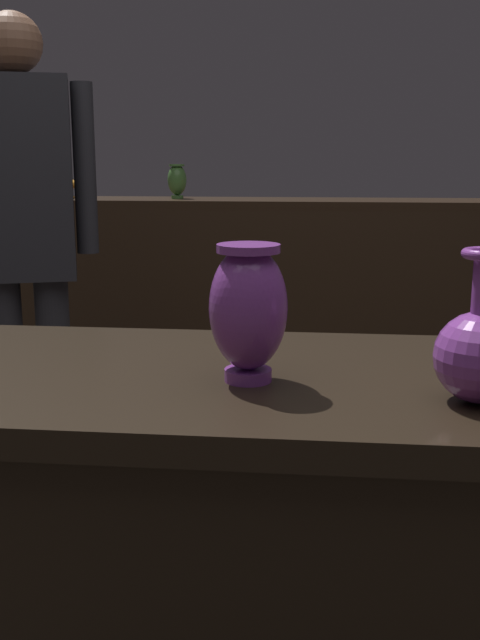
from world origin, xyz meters
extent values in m
cube|color=black|center=(0.00, 0.00, 0.38)|extent=(1.10, 0.59, 0.75)
cube|color=black|center=(0.00, 0.00, 0.78)|extent=(1.20, 0.64, 0.05)
cube|color=black|center=(0.00, 2.20, 0.47)|extent=(2.60, 0.40, 0.95)
cube|color=black|center=(0.00, 2.20, 0.97)|extent=(2.60, 0.40, 0.04)
cylinder|color=#7A388E|center=(0.03, -0.05, 0.81)|extent=(0.08, 0.08, 0.02)
ellipsoid|color=#7A388E|center=(0.03, -0.05, 0.93)|extent=(0.13, 0.13, 0.21)
cylinder|color=#7A388E|center=(0.03, -0.05, 1.03)|extent=(0.11, 0.11, 0.01)
sphere|color=#7A388E|center=(0.40, -0.13, 0.87)|extent=(0.14, 0.14, 0.14)
cylinder|color=orange|center=(-1.04, 2.22, 0.99)|extent=(0.04, 0.04, 0.01)
cylinder|color=orange|center=(-1.04, 2.22, 1.02)|extent=(0.02, 0.02, 0.03)
ellipsoid|color=orange|center=(-1.04, 2.22, 1.05)|extent=(0.11, 0.11, 0.04)
cylinder|color=#477A38|center=(-0.52, 2.22, 1.00)|extent=(0.06, 0.06, 0.01)
ellipsoid|color=#477A38|center=(-0.52, 2.22, 1.08)|extent=(0.09, 0.09, 0.14)
cylinder|color=#477A38|center=(-0.52, 2.22, 1.14)|extent=(0.07, 0.07, 0.01)
cylinder|color=#232328|center=(-0.72, 1.04, 0.40)|extent=(0.11, 0.11, 0.79)
cylinder|color=#232328|center=(-0.86, 0.99, 0.40)|extent=(0.11, 0.11, 0.79)
cube|color=#232328|center=(-0.79, 1.01, 1.11)|extent=(0.36, 0.27, 0.63)
sphere|color=brown|center=(-0.79, 1.01, 1.51)|extent=(0.19, 0.19, 0.19)
cylinder|color=#232328|center=(-0.60, 1.08, 1.14)|extent=(0.07, 0.07, 0.53)
camera|label=1|loc=(0.15, -1.27, 1.17)|focal=41.67mm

